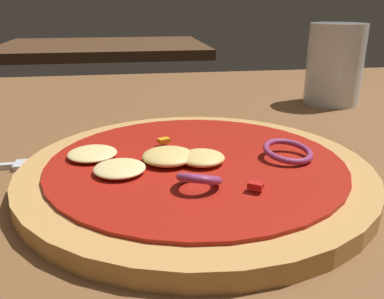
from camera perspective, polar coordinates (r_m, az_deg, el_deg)
name	(u,v)px	position (r m, az deg, el deg)	size (l,w,h in m)	color
dining_table	(169,198)	(0.35, -3.21, -6.89)	(1.27, 1.09, 0.03)	brown
pizza	(195,170)	(0.35, 0.36, -2.85)	(0.29, 0.29, 0.03)	tan
beer_glass	(334,65)	(0.64, 19.39, 11.10)	(0.08, 0.08, 0.11)	silver
background_table	(103,48)	(1.53, -12.35, 13.74)	(0.71, 0.52, 0.03)	#4C301C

